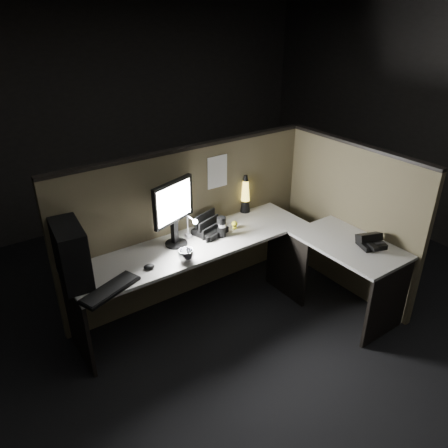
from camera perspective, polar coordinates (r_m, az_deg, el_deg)
floor at (r=4.05m, az=3.02°, el=-14.48°), size 6.00×6.00×0.00m
room_shell at (r=3.21m, az=3.72°, el=7.66°), size 6.00×6.00×6.00m
partition_back at (r=4.26m, az=-4.44°, el=0.01°), size 2.66×0.06×1.50m
partition_right at (r=4.50m, az=15.91°, el=0.53°), size 0.06×1.66×1.50m
desk at (r=3.95m, az=3.02°, el=-5.16°), size 2.60×1.60×0.73m
pc_tower at (r=3.53m, az=-19.36°, el=-3.71°), size 0.25×0.47×0.48m
monitor at (r=3.81m, az=-6.60°, el=2.18°), size 0.46×0.21×0.60m
keyboard at (r=3.44m, az=-14.65°, el=-8.31°), size 0.52×0.33×0.02m
mouse at (r=3.64m, az=-9.76°, el=-5.51°), size 0.10×0.08×0.04m
clip_lamp at (r=3.96m, az=-4.26°, el=-0.33°), size 0.05×0.19×0.24m
organizer at (r=4.11m, az=-1.93°, el=-0.57°), size 0.33×0.31×0.21m
lava_lamp at (r=4.49m, az=2.81°, el=3.57°), size 0.11×0.11×0.40m
travel_mug at (r=4.03m, az=-0.34°, el=-0.37°), size 0.09×0.09×0.20m
steel_mug at (r=3.68m, az=-4.96°, el=-4.13°), size 0.16×0.16×0.11m
figurine at (r=4.19m, az=1.39°, el=0.01°), size 0.06×0.06×0.06m
pinned_paper at (r=4.19m, az=-0.87°, el=6.82°), size 0.22×0.00×0.32m
desk_phone at (r=4.10m, az=18.58°, el=-2.15°), size 0.26×0.26×0.13m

